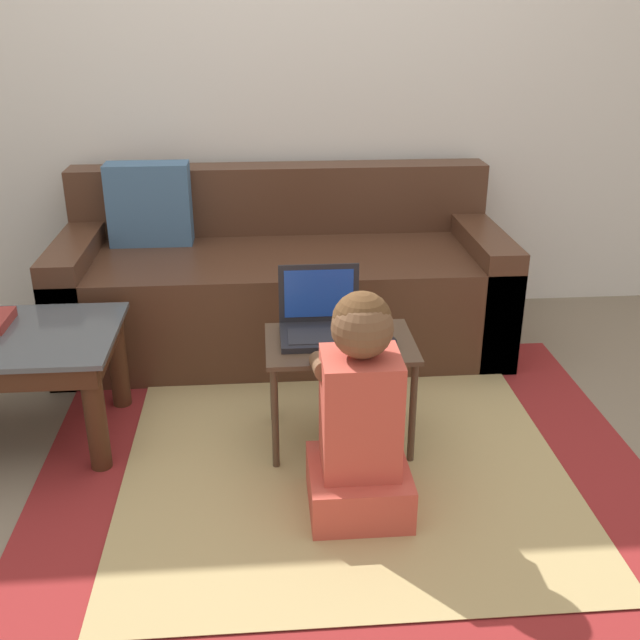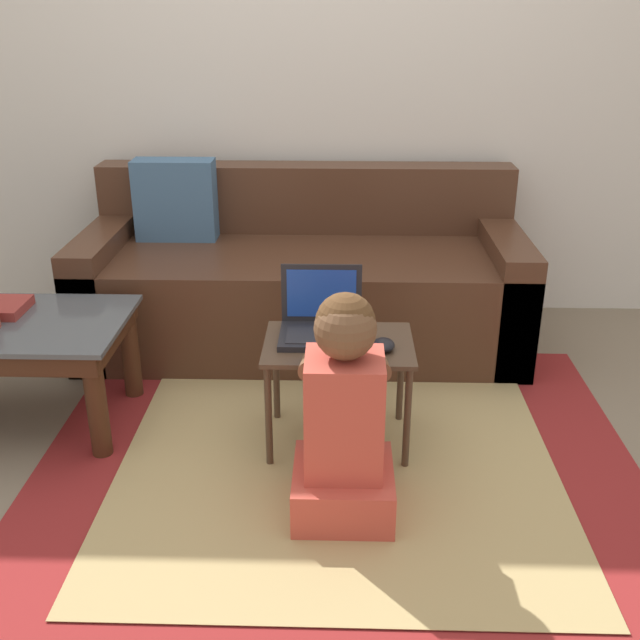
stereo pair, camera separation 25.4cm
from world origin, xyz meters
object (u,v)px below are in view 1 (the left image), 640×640
(couch, at_px, (281,283))
(computer_mouse, at_px, (386,342))
(laptop_desk, at_px, (340,356))
(laptop, at_px, (321,325))
(person_seated, at_px, (360,417))

(couch, height_order, computer_mouse, couch)
(couch, distance_m, computer_mouse, 1.00)
(computer_mouse, bearing_deg, laptop_desk, 160.72)
(couch, relative_size, laptop, 6.88)
(laptop, bearing_deg, person_seated, -79.57)
(couch, bearing_deg, person_seated, -81.35)
(laptop, height_order, computer_mouse, laptop)
(couch, xyz_separation_m, laptop_desk, (0.17, -0.88, 0.06))
(laptop, bearing_deg, laptop_desk, -40.16)
(laptop_desk, distance_m, laptop, 0.12)
(laptop_desk, xyz_separation_m, person_seated, (0.02, -0.38, -0.01))
(computer_mouse, distance_m, person_seated, 0.37)
(computer_mouse, bearing_deg, laptop, 153.68)
(person_seated, bearing_deg, laptop, 100.43)
(laptop, distance_m, person_seated, 0.46)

